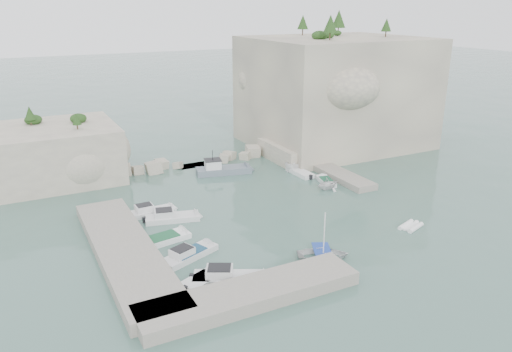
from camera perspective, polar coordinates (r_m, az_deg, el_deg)
name	(u,v)px	position (r m, az deg, el deg)	size (l,w,h in m)	color
ground	(281,218)	(54.03, 2.92, -4.86)	(400.00, 400.00, 0.00)	#496D62
cliff_east	(335,92)	(82.38, 8.98, 9.48)	(26.00, 22.00, 17.00)	beige
cliff_terrace	(297,151)	(74.45, 4.69, 2.90)	(8.00, 10.00, 2.50)	beige
outcrop_west	(53,153)	(70.24, -22.16, 2.45)	(16.00, 14.00, 7.00)	beige
quay_west	(125,252)	(47.44, -14.71, -8.35)	(5.00, 24.00, 1.10)	#9E9689
quay_south	(250,294)	(39.83, -0.64, -13.33)	(18.00, 4.00, 1.10)	#9E9689
ledge_east	(331,171)	(68.63, 8.53, 0.60)	(3.00, 16.00, 0.80)	#9E9689
breakwater	(199,160)	(72.10, -6.54, 1.85)	(28.00, 3.00, 1.40)	beige
motorboat_a	(152,214)	(56.16, -11.83, -4.30)	(5.76, 1.71, 1.40)	silver
motorboat_b	(173,220)	(54.27, -9.51, -5.00)	(6.24, 2.04, 1.40)	silver
motorboat_c	(164,241)	(49.77, -10.49, -7.37)	(5.61, 2.04, 0.70)	white
motorboat_d	(190,257)	(46.48, -7.59, -9.21)	(6.21, 1.85, 1.40)	silver
motorboat_e	(203,283)	(42.52, -6.07, -12.04)	(4.34, 1.78, 0.70)	silver
motorboat_f	(231,281)	(42.56, -2.88, -11.91)	(6.91, 2.06, 1.40)	silver
rowboat	(323,258)	(46.37, 7.67, -9.29)	(3.36, 4.70, 0.97)	silver
inflatable_dinghy	(410,228)	(54.18, 17.24, -5.68)	(2.86, 1.39, 0.44)	white
tender_east_a	(328,189)	(63.04, 8.18, -1.46)	(2.71, 3.14, 1.65)	silver
tender_east_b	(326,183)	(64.96, 8.00, -0.82)	(4.33, 1.47, 0.70)	silver
tender_east_c	(300,174)	(67.91, 5.07, 0.18)	(5.19, 1.68, 0.70)	white
tender_east_d	(297,170)	(69.82, 4.72, 0.73)	(1.66, 4.41, 1.71)	white
work_boat	(224,173)	(68.25, -3.70, 0.32)	(8.14, 2.40, 2.20)	slate
rowboat_mast	(324,232)	(45.20, 7.81, -6.40)	(0.10, 0.10, 4.20)	white
vegetation	(305,31)	(79.62, 5.59, 16.13)	(53.48, 13.88, 13.40)	#1E4219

